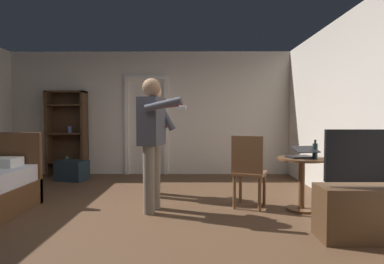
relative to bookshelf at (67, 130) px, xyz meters
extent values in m
plane|color=brown|center=(1.75, -2.76, -0.96)|extent=(6.59, 6.59, 0.00)
cube|color=silver|center=(1.75, 0.23, 0.36)|extent=(6.23, 0.12, 2.65)
cube|color=silver|center=(4.80, -2.76, 0.36)|extent=(0.12, 6.10, 2.65)
cube|color=white|center=(1.23, 0.15, 0.06)|extent=(0.08, 0.08, 2.05)
cube|color=white|center=(2.08, 0.15, 0.06)|extent=(0.08, 0.08, 2.05)
cube|color=white|center=(1.66, 0.15, 1.13)|extent=(0.93, 0.08, 0.08)
cube|color=#4C331E|center=(-0.38, -0.03, -0.07)|extent=(0.06, 0.32, 1.79)
cube|color=#4C331E|center=(0.37, -0.03, -0.07)|extent=(0.06, 0.32, 1.79)
cube|color=#4C331E|center=(0.00, -0.03, 0.81)|extent=(0.81, 0.32, 0.04)
cube|color=#4C331E|center=(0.00, 0.12, -0.07)|extent=(0.81, 0.02, 1.79)
cube|color=#4C331E|center=(0.00, -0.03, -0.66)|extent=(0.75, 0.32, 0.03)
cylinder|color=teal|center=(0.00, -0.03, -0.60)|extent=(0.06, 0.06, 0.10)
cube|color=#4C331E|center=(0.00, -0.03, -0.07)|extent=(0.75, 0.32, 0.03)
cylinder|color=#646FBF|center=(0.07, -0.03, 0.01)|extent=(0.08, 0.08, 0.14)
cube|color=#4C331E|center=(0.00, -0.03, 0.53)|extent=(0.75, 0.32, 0.03)
cube|color=#4C331E|center=(4.44, -3.53, -0.69)|extent=(0.99, 0.40, 0.54)
cube|color=black|center=(4.44, -3.55, -0.11)|extent=(0.90, 0.05, 0.52)
cube|color=slate|center=(4.44, -3.52, -0.11)|extent=(0.84, 0.01, 0.46)
cylinder|color=brown|center=(4.12, -2.51, -0.63)|extent=(0.08, 0.08, 0.67)
cylinder|color=brown|center=(4.12, -2.51, -0.95)|extent=(0.38, 0.38, 0.03)
cylinder|color=brown|center=(4.12, -2.51, -0.28)|extent=(0.63, 0.63, 0.03)
cube|color=black|center=(4.09, -2.51, -0.25)|extent=(0.36, 0.29, 0.02)
cube|color=black|center=(4.12, -2.63, -0.14)|extent=(0.36, 0.27, 0.07)
cube|color=navy|center=(4.11, -2.62, -0.14)|extent=(0.32, 0.23, 0.06)
cylinder|color=#162F2C|center=(4.26, -2.59, -0.16)|extent=(0.06, 0.06, 0.20)
cylinder|color=#162F2C|center=(4.26, -2.59, -0.04)|extent=(0.03, 0.03, 0.05)
cylinder|color=brown|center=(3.67, -2.27, -0.74)|extent=(0.04, 0.04, 0.45)
cylinder|color=brown|center=(3.36, -2.15, -0.74)|extent=(0.04, 0.04, 0.45)
cylinder|color=brown|center=(3.55, -2.59, -0.74)|extent=(0.04, 0.04, 0.45)
cylinder|color=brown|center=(3.23, -2.46, -0.74)|extent=(0.04, 0.04, 0.45)
cube|color=brown|center=(3.45, -2.37, -0.49)|extent=(0.55, 0.55, 0.04)
cube|color=brown|center=(3.39, -2.53, -0.22)|extent=(0.40, 0.20, 0.50)
cylinder|color=gray|center=(2.16, -2.46, -0.53)|extent=(0.15, 0.15, 0.87)
cylinder|color=gray|center=(2.11, -2.68, -0.53)|extent=(0.15, 0.15, 0.87)
cube|color=#4C4C56|center=(2.13, -2.57, 0.22)|extent=(0.34, 0.45, 0.62)
sphere|color=#936B4C|center=(2.13, -2.57, 0.66)|extent=(0.24, 0.24, 0.24)
cylinder|color=#4C4C56|center=(2.27, -2.37, 0.33)|extent=(0.35, 0.16, 0.50)
cylinder|color=#4C4C56|center=(2.31, -2.84, 0.43)|extent=(0.48, 0.19, 0.19)
cube|color=white|center=(2.53, -2.91, 0.38)|extent=(0.12, 0.06, 0.04)
cylinder|color=gray|center=(2.05, -1.61, -0.52)|extent=(0.15, 0.15, 0.88)
cylinder|color=gray|center=(2.06, -1.82, -0.52)|extent=(0.15, 0.15, 0.88)
cube|color=brown|center=(2.06, -1.72, 0.23)|extent=(0.29, 0.40, 0.62)
sphere|color=#D8AD8C|center=(2.06, -1.72, 0.67)|extent=(0.24, 0.24, 0.24)
cylinder|color=brown|center=(2.13, -1.49, 0.34)|extent=(0.35, 0.12, 0.50)
cylinder|color=brown|center=(2.29, -1.91, 0.46)|extent=(0.46, 0.13, 0.14)
cube|color=white|center=(2.52, -1.92, 0.44)|extent=(0.12, 0.05, 0.04)
cube|color=#1E2D38|center=(0.29, -0.54, -0.77)|extent=(0.65, 0.51, 0.39)
camera|label=1|loc=(2.69, -6.70, 0.27)|focal=29.71mm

